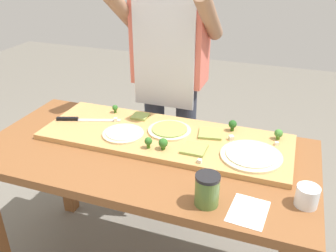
% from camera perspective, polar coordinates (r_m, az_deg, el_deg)
% --- Properties ---
extents(prep_table, '(1.50, 0.73, 0.77)m').
position_cam_1_polar(prep_table, '(1.69, -3.53, -7.23)').
color(prep_table, brown).
rests_on(prep_table, ground).
extents(cutting_board, '(1.18, 0.42, 0.03)m').
position_cam_1_polar(cutting_board, '(1.71, -0.53, -1.77)').
color(cutting_board, tan).
rests_on(cutting_board, prep_table).
extents(chefs_knife, '(0.32, 0.12, 0.02)m').
position_cam_1_polar(chefs_knife, '(1.89, -13.85, 1.03)').
color(chefs_knife, '#B7BABF').
rests_on(chefs_knife, cutting_board).
extents(pizza_whole_pesto_green, '(0.21, 0.21, 0.02)m').
position_cam_1_polar(pizza_whole_pesto_green, '(1.73, 0.24, -0.63)').
color(pizza_whole_pesto_green, beige).
rests_on(pizza_whole_pesto_green, cutting_board).
extents(pizza_whole_cheese_artichoke, '(0.26, 0.26, 0.02)m').
position_cam_1_polar(pizza_whole_cheese_artichoke, '(1.57, 13.04, -4.55)').
color(pizza_whole_cheese_artichoke, beige).
rests_on(pizza_whole_cheese_artichoke, cutting_board).
extents(pizza_whole_white_garlic, '(0.20, 0.20, 0.02)m').
position_cam_1_polar(pizza_whole_white_garlic, '(1.71, -7.11, -1.15)').
color(pizza_whole_white_garlic, beige).
rests_on(pizza_whole_white_garlic, cutting_board).
extents(pizza_slice_far_left, '(0.08, 0.08, 0.01)m').
position_cam_1_polar(pizza_slice_far_left, '(1.88, -4.44, 1.55)').
color(pizza_slice_far_left, '#899E4C').
rests_on(pizza_slice_far_left, cutting_board).
extents(pizza_slice_near_left, '(0.10, 0.10, 0.01)m').
position_cam_1_polar(pizza_slice_near_left, '(1.58, 4.16, -3.64)').
color(pizza_slice_near_left, '#899E4C').
rests_on(pizza_slice_near_left, cutting_board).
extents(pizza_slice_far_right, '(0.12, 0.12, 0.01)m').
position_cam_1_polar(pizza_slice_far_right, '(1.71, 6.72, -1.19)').
color(pizza_slice_far_right, '#899E4C').
rests_on(pizza_slice_far_right, cutting_board).
extents(broccoli_floret_front_mid, '(0.04, 0.04, 0.05)m').
position_cam_1_polar(broccoli_floret_front_mid, '(1.73, 17.10, -1.16)').
color(broccoli_floret_front_mid, '#487A23').
rests_on(broccoli_floret_front_mid, cutting_board).
extents(broccoli_floret_center_right, '(0.03, 0.03, 0.04)m').
position_cam_1_polar(broccoli_floret_center_right, '(1.93, -8.38, 2.82)').
color(broccoli_floret_center_right, '#366618').
rests_on(broccoli_floret_center_right, cutting_board).
extents(broccoli_floret_back_left, '(0.04, 0.04, 0.06)m').
position_cam_1_polar(broccoli_floret_back_left, '(1.75, 10.19, 0.23)').
color(broccoli_floret_back_left, '#2C5915').
rests_on(broccoli_floret_back_left, cutting_board).
extents(broccoli_floret_center_left, '(0.04, 0.04, 0.05)m').
position_cam_1_polar(broccoli_floret_center_left, '(1.57, -0.81, -2.80)').
color(broccoli_floret_center_left, '#366618').
rests_on(broccoli_floret_center_left, cutting_board).
extents(broccoli_floret_back_mid, '(0.04, 0.04, 0.05)m').
position_cam_1_polar(broccoli_floret_back_mid, '(1.58, -3.12, -2.48)').
color(broccoli_floret_back_mid, '#366618').
rests_on(broccoli_floret_back_mid, cutting_board).
extents(cheese_crumble_a, '(0.03, 0.03, 0.02)m').
position_cam_1_polar(cheese_crumble_a, '(1.68, 9.97, -1.84)').
color(cheese_crumble_a, silver).
rests_on(cheese_crumble_a, cutting_board).
extents(cheese_crumble_b, '(0.02, 0.02, 0.02)m').
position_cam_1_polar(cheese_crumble_b, '(1.69, 16.82, -2.66)').
color(cheese_crumble_b, white).
rests_on(cheese_crumble_b, cutting_board).
extents(cheese_crumble_c, '(0.02, 0.02, 0.02)m').
position_cam_1_polar(cheese_crumble_c, '(1.50, 5.01, -5.55)').
color(cheese_crumble_c, silver).
rests_on(cheese_crumble_c, cutting_board).
extents(cheese_crumble_d, '(0.02, 0.02, 0.02)m').
position_cam_1_polar(cheese_crumble_d, '(1.85, -8.29, 1.04)').
color(cheese_crumble_d, white).
rests_on(cheese_crumble_d, cutting_board).
extents(flour_cup, '(0.08, 0.08, 0.08)m').
position_cam_1_polar(flour_cup, '(1.39, 21.13, -10.49)').
color(flour_cup, white).
rests_on(flour_cup, prep_table).
extents(sauce_jar, '(0.09, 0.09, 0.12)m').
position_cam_1_polar(sauce_jar, '(1.29, 6.21, -10.01)').
color(sauce_jar, '#517033').
rests_on(sauce_jar, prep_table).
extents(recipe_note, '(0.14, 0.18, 0.00)m').
position_cam_1_polar(recipe_note, '(1.32, 12.58, -13.04)').
color(recipe_note, white).
rests_on(recipe_note, prep_table).
extents(cook_center, '(0.54, 0.39, 1.67)m').
position_cam_1_polar(cook_center, '(2.03, 0.26, 9.64)').
color(cook_center, '#333847').
rests_on(cook_center, ground).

